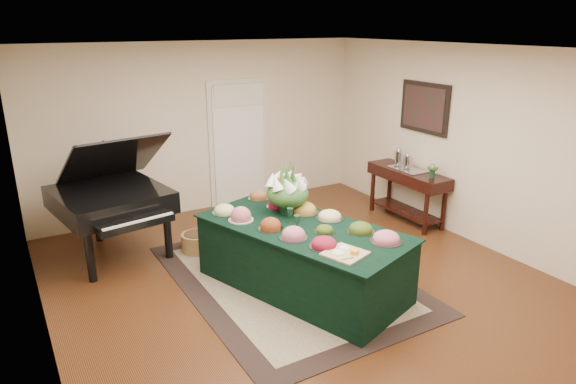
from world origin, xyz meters
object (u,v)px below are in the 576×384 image
buffet_table (302,258)px  grand_piano (111,198)px  mahogany_sideboard (408,181)px  floral_centerpiece (288,188)px

buffet_table → grand_piano: size_ratio=1.54×
buffet_table → mahogany_sideboard: size_ratio=1.88×
grand_piano → mahogany_sideboard: 4.34m
floral_centerpiece → mahogany_sideboard: 2.59m
buffet_table → floral_centerpiece: (0.08, 0.47, 0.69)m
grand_piano → mahogany_sideboard: bearing=-13.0°
floral_centerpiece → mahogany_sideboard: size_ratio=0.37×
grand_piano → mahogany_sideboard: grand_piano is taller
floral_centerpiece → grand_piano: size_ratio=0.30×
floral_centerpiece → mahogany_sideboard: floral_centerpiece is taller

